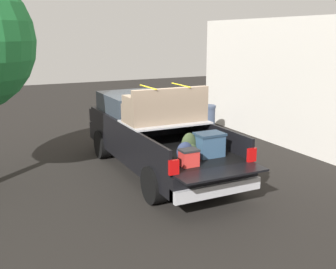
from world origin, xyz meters
TOP-DOWN VIEW (x-y plane):
  - ground_plane at (0.00, 0.00)m, footprint 40.00×40.00m
  - pickup_truck at (0.35, -0.00)m, footprint 6.05×2.06m
  - building_facade at (0.53, -4.61)m, footprint 8.83×0.36m
  - trash_can at (2.99, -3.30)m, footprint 0.60×0.60m

SIDE VIEW (x-z plane):
  - ground_plane at x=0.00m, z-range 0.00..0.00m
  - trash_can at x=2.99m, z-range 0.01..0.99m
  - pickup_truck at x=0.35m, z-range -0.17..2.06m
  - building_facade at x=0.53m, z-range 0.00..3.88m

